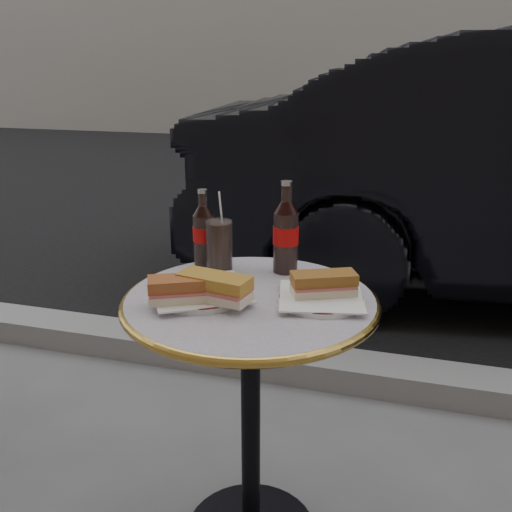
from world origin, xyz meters
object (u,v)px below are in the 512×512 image
(cola_bottle_left, at_px, (203,227))
(cola_bottle_right, at_px, (286,227))
(cola_glass, at_px, (219,247))
(plate_right, at_px, (321,299))
(bistro_table, at_px, (251,426))
(plate_left, at_px, (200,293))

(cola_bottle_left, height_order, cola_bottle_right, cola_bottle_right)
(cola_bottle_left, distance_m, cola_glass, 0.09)
(cola_bottle_right, bearing_deg, plate_right, -54.10)
(cola_bottle_left, bearing_deg, plate_right, -25.54)
(bistro_table, height_order, cola_bottle_left, cola_bottle_left)
(plate_right, bearing_deg, bistro_table, -173.52)
(plate_left, distance_m, cola_bottle_left, 0.25)
(bistro_table, distance_m, cola_bottle_right, 0.53)
(cola_bottle_left, bearing_deg, plate_left, -71.72)
(plate_right, distance_m, cola_bottle_right, 0.25)
(bistro_table, relative_size, cola_glass, 5.07)
(bistro_table, bearing_deg, cola_glass, 132.34)
(cola_bottle_left, xyz_separation_m, cola_glass, (0.06, -0.05, -0.03))
(plate_left, bearing_deg, cola_bottle_left, 108.28)
(cola_bottle_left, xyz_separation_m, cola_bottle_right, (0.23, 0.01, 0.02))
(plate_right, xyz_separation_m, cola_glass, (-0.30, 0.12, 0.07))
(cola_bottle_left, distance_m, cola_bottle_right, 0.23)
(plate_right, relative_size, cola_glass, 1.41)
(plate_left, distance_m, plate_right, 0.29)
(cola_bottle_left, relative_size, cola_bottle_right, 0.86)
(plate_left, relative_size, plate_right, 1.15)
(cola_bottle_left, relative_size, cola_glass, 1.48)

